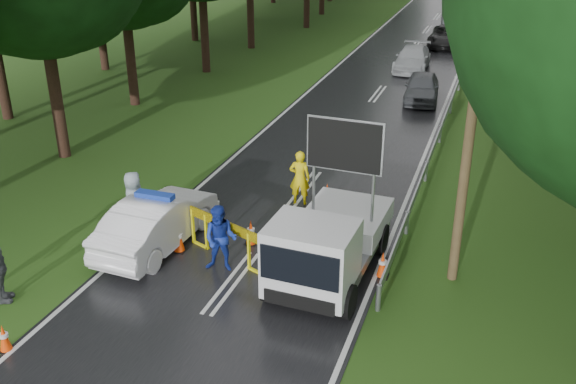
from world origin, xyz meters
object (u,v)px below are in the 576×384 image
at_px(queue_car_third, 447,36).
at_px(civilian, 221,239).
at_px(queue_car_second, 412,58).
at_px(police_sedan, 157,222).
at_px(barrier, 226,231).
at_px(queue_car_fourth, 453,20).
at_px(queue_car_first, 422,87).
at_px(officer, 300,178).
at_px(work_truck, 327,243).

bearing_deg(queue_car_third, civilian, -95.20).
bearing_deg(queue_car_third, queue_car_second, -99.89).
bearing_deg(police_sedan, barrier, -179.71).
bearing_deg(queue_car_fourth, police_sedan, -104.82).
bearing_deg(queue_car_first, queue_car_third, 85.82).
relative_size(police_sedan, civilian, 2.48).
distance_m(civilian, queue_car_third, 30.09).
distance_m(officer, queue_car_third, 25.67).
bearing_deg(police_sedan, queue_car_first, -103.43).
xyz_separation_m(officer, queue_car_fourth, (1.50, 31.61, -0.16)).
bearing_deg(work_truck, queue_car_third, 92.96).
bearing_deg(police_sedan, queue_car_fourth, -94.03).
bearing_deg(queue_car_first, queue_car_fourth, 86.26).
height_order(queue_car_first, queue_car_fourth, queue_car_fourth).
distance_m(police_sedan, barrier, 2.12).
distance_m(officer, queue_car_fourth, 31.64).
height_order(work_truck, queue_car_third, work_truck).
bearing_deg(civilian, queue_car_third, 77.89).
bearing_deg(officer, queue_car_fourth, -101.81).
distance_m(officer, queue_car_first, 12.81).
distance_m(civilian, queue_car_second, 23.07).
bearing_deg(barrier, queue_car_fourth, 108.47).
distance_m(barrier, queue_car_fourth, 35.56).
bearing_deg(officer, civilian, 71.84).
bearing_deg(queue_car_fourth, barrier, -101.41).
bearing_deg(queue_car_second, police_sedan, -100.49).
bearing_deg(queue_car_fourth, queue_car_second, -101.73).
distance_m(police_sedan, queue_car_third, 29.75).
distance_m(officer, queue_car_second, 18.66).
bearing_deg(barrier, queue_car_third, 107.25).
height_order(queue_car_third, queue_car_fourth, queue_car_fourth).
bearing_deg(queue_car_second, queue_car_third, 78.97).
bearing_deg(queue_car_first, civilian, -104.10).
bearing_deg(officer, work_truck, 107.52).
height_order(officer, civilian, civilian).
bearing_deg(civilian, queue_car_second, 79.32).
height_order(barrier, queue_car_second, queue_car_second).
relative_size(civilian, queue_car_third, 0.38).
distance_m(barrier, civilian, 0.50).
distance_m(police_sedan, officer, 4.75).
relative_size(barrier, queue_car_second, 0.60).
xyz_separation_m(work_truck, queue_car_third, (-0.24, 29.57, -0.39)).
xyz_separation_m(police_sedan, queue_car_third, (4.62, 29.39, -0.08)).
distance_m(queue_car_first, queue_car_fourth, 18.96).
bearing_deg(queue_car_first, police_sedan, -111.62).
height_order(barrier, officer, officer).
relative_size(police_sedan, officer, 2.50).
relative_size(work_truck, officer, 2.74).
height_order(work_truck, barrier, work_truck).
distance_m(work_truck, queue_car_fourth, 35.58).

